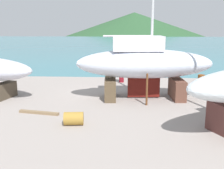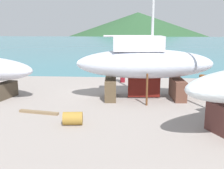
{
  "view_description": "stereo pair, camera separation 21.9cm",
  "coord_description": "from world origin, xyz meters",
  "views": [
    {
      "loc": [
        2.19,
        -17.99,
        4.67
      ],
      "look_at": [
        1.23,
        -2.16,
        1.25
      ],
      "focal_mm": 44.6,
      "sensor_mm": 36.0,
      "label": 1
    },
    {
      "loc": [
        2.41,
        -17.97,
        4.67
      ],
      "look_at": [
        1.23,
        -2.16,
        1.25
      ],
      "focal_mm": 44.6,
      "sensor_mm": 36.0,
      "label": 2
    }
  ],
  "objects": [
    {
      "name": "sailboat_far_slipway",
      "position": [
        3.13,
        -0.47,
        2.28
      ],
      "size": [
        8.78,
        3.44,
        14.17
      ],
      "rotation": [
        0.0,
        0.0,
        0.06
      ],
      "color": "brown",
      "rests_on": "ground"
    },
    {
      "name": "headland_hill",
      "position": [
        5.3,
        154.32,
        0.0
      ],
      "size": [
        140.96,
        140.96,
        23.82
      ],
      "primitive_type": "cone",
      "color": "#2A522E",
      "rests_on": "ground"
    },
    {
      "name": "timber_long_fore",
      "position": [
        -2.58,
        -4.03,
        0.07
      ],
      "size": [
        2.27,
        0.66,
        0.13
      ],
      "primitive_type": "cube",
      "rotation": [
        0.0,
        0.0,
        2.95
      ],
      "color": "#81684A",
      "rests_on": "ground"
    },
    {
      "name": "sea_water",
      "position": [
        0.0,
        50.48,
        0.0
      ],
      "size": [
        163.74,
        87.46,
        0.01
      ],
      "primitive_type": "cube",
      "color": "teal",
      "rests_on": "ground"
    },
    {
      "name": "barrel_rust_near",
      "position": [
        7.73,
        3.18,
        0.47
      ],
      "size": [
        0.56,
        0.56,
        0.94
      ],
      "primitive_type": "cylinder",
      "rotation": [
        0.0,
        0.0,
        1.65
      ],
      "color": "brown",
      "rests_on": "ground"
    },
    {
      "name": "worker",
      "position": [
        1.61,
        4.56,
        0.85
      ],
      "size": [
        0.49,
        0.37,
        1.64
      ],
      "rotation": [
        0.0,
        0.0,
        4.38
      ],
      "color": "maroon",
      "rests_on": "ground"
    },
    {
      "name": "barrel_tipped_left",
      "position": [
        -0.39,
        -5.57,
        0.31
      ],
      "size": [
        0.98,
        0.72,
        0.62
      ],
      "primitive_type": "cylinder",
      "rotation": [
        1.57,
        0.0,
        1.68
      ],
      "color": "olive",
      "rests_on": "ground"
    },
    {
      "name": "ground_plane",
      "position": [
        0.0,
        -3.8,
        0.0
      ],
      "size": [
        42.18,
        42.18,
        0.0
      ],
      "primitive_type": "plane",
      "color": "gray"
    }
  ]
}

